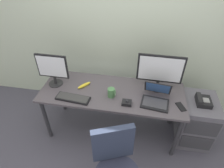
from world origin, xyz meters
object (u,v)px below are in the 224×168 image
Objects in this scene: cell_phone at (181,107)px; laptop at (156,98)px; monitor_main at (160,71)px; banana at (84,85)px; file_cabinet at (195,120)px; monitor_side at (52,68)px; coffee_mug at (111,93)px; trackball_mouse at (127,103)px; desk_phone at (203,101)px; keyboard at (73,98)px.

laptop is at bearing 145.93° from cell_phone.
banana is at bearing -172.17° from monitor_main.
laptop is at bearing -165.82° from file_cabinet.
file_cabinet is 1.97m from monitor_side.
file_cabinet is 1.20m from coffee_mug.
desk_phone is at bearing 15.03° from trackball_mouse.
coffee_mug is 0.61× the size of banana.
monitor_main is 4.96× the size of trackball_mouse.
keyboard is 3.82× the size of trackball_mouse.
monitor_main reaches higher than laptop.
monitor_side is 3.04× the size of cell_phone.
monitor_side is at bearing -173.97° from monitor_main.
monitor_main is 1.31m from monitor_side.
file_cabinet is 0.37m from desk_phone.
cell_phone is (0.27, -0.30, -0.27)m from monitor_main.
cell_phone is (-0.28, -0.18, 0.03)m from desk_phone.
coffee_mug reaches higher than banana.
monitor_side is 1.03× the size of keyboard.
file_cabinet is at bearing 8.08° from coffee_mug.
monitor_main reaches higher than monitor_side.
monitor_main is (-0.56, 0.10, 0.66)m from file_cabinet.
keyboard is at bearing -104.61° from banana.
file_cabinet is 4.65× the size of cell_phone.
trackball_mouse is at bearing -21.49° from banana.
desk_phone is 1.11m from coffee_mug.
laptop is 3.05× the size of coffee_mug.
monitor_side reaches higher than file_cabinet.
desk_phone is at bearing 7.29° from coffee_mug.
monitor_main is at bearing 168.37° from desk_phone.
cell_phone is at bearing -10.46° from laptop.
desk_phone reaches higher than keyboard.
trackball_mouse is 0.94× the size of coffee_mug.
cell_phone is at bearing -47.88° from monitor_main.
file_cabinet is at bearing 15.87° from trackball_mouse.
coffee_mug is 0.81m from cell_phone.
cell_phone is at bearing 5.43° from trackball_mouse.
monitor_main is 0.33m from laptop.
desk_phone is at bearing -116.78° from file_cabinet.
monitor_side is 2.27× the size of banana.
keyboard is at bearing 160.17° from cell_phone.
monitor_side is 3.70× the size of coffee_mug.
monitor_side is at bearing 167.33° from trackball_mouse.
monitor_side is (-1.31, -0.14, -0.03)m from monitor_main.
laptop is (1.29, -0.10, -0.19)m from monitor_side.
monitor_main is 0.96m from banana.
desk_phone is 1.87m from monitor_side.
trackball_mouse is at bearing -164.97° from desk_phone.
monitor_main is 0.48m from cell_phone.
coffee_mug is (-0.54, -0.25, -0.21)m from monitor_main.
file_cabinet is 1.54m from banana.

